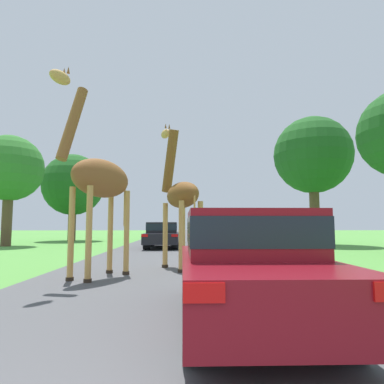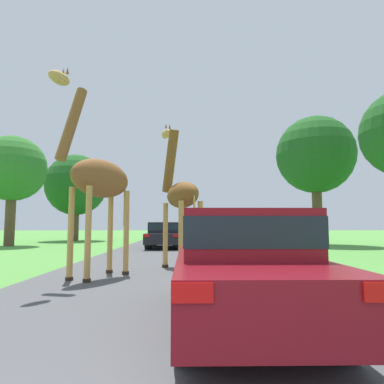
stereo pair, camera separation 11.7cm
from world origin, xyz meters
name	(u,v)px [view 1 (the left image)]	position (x,y,z in m)	size (l,w,h in m)	color
road	(180,239)	(0.00, 30.00, 0.00)	(7.02, 120.00, 0.00)	#4C4C4F
giraffe_near_road	(180,194)	(0.09, 9.61, 2.24)	(1.48, 2.50, 4.71)	tan
giraffe_companion	(99,179)	(-1.94, 7.85, 2.44)	(1.68, 2.60, 4.89)	tan
car_lead_maroon	(247,263)	(1.04, 3.93, 0.78)	(1.75, 4.18, 1.49)	maroon
car_queue_right	(201,233)	(1.47, 23.69, 0.71)	(1.80, 4.29, 1.33)	silver
car_queue_left	(241,241)	(2.49, 12.74, 0.68)	(1.80, 4.39, 1.24)	silver
car_far_ahead	(162,234)	(-0.97, 18.92, 0.77)	(1.84, 4.72, 1.44)	black
tree_centre_back	(9,169)	(-10.60, 20.61, 4.77)	(4.09, 4.09, 6.87)	brown
tree_right_cluster	(313,156)	(8.88, 21.49, 5.89)	(5.11, 5.11, 8.50)	brown
tree_far_right	(73,185)	(-8.84, 27.53, 4.56)	(5.01, 5.01, 7.10)	brown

